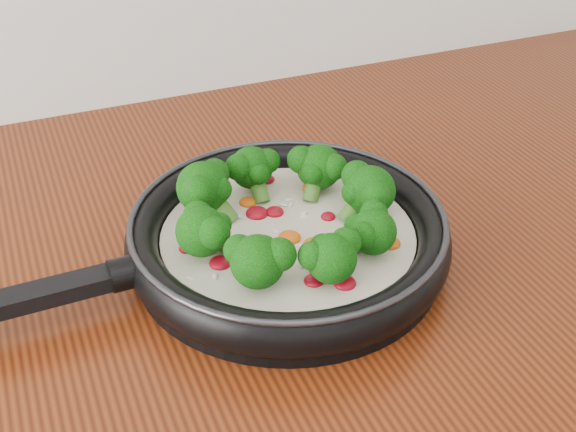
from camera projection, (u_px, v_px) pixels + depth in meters
name	position (u px, v px, depth m)	size (l,w,h in m)	color
skillet	(285.00, 233.00, 0.70)	(0.47, 0.31, 0.09)	black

